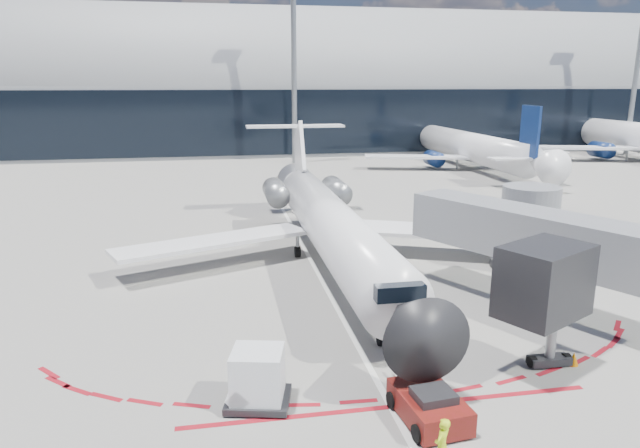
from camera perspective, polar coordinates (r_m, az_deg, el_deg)
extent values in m
plane|color=slate|center=(30.07, 0.58, -6.39)|extent=(260.00, 260.00, 0.00)
cube|color=silver|center=(31.92, -0.10, -5.15)|extent=(0.25, 40.00, 0.01)
cube|color=maroon|center=(20.00, 7.13, -17.68)|extent=(14.00, 0.25, 0.01)
cube|color=gray|center=(93.00, -7.12, 10.50)|extent=(150.00, 24.00, 10.00)
cylinder|color=gray|center=(92.84, -7.21, 13.58)|extent=(150.00, 24.00, 24.00)
cube|color=black|center=(81.00, -6.61, 10.01)|extent=(150.00, 0.20, 9.00)
cube|color=gray|center=(28.11, 20.76, -1.09)|extent=(8.22, 12.61, 2.30)
cube|color=black|center=(21.89, 21.51, -5.32)|extent=(3.86, 3.44, 2.60)
cylinder|color=gray|center=(23.46, 22.16, -10.38)|extent=(0.36, 0.36, 2.40)
cube|color=black|center=(23.87, 21.94, -12.53)|extent=(1.60, 0.60, 0.30)
cylinder|color=gray|center=(34.70, 20.12, -0.34)|extent=(3.20, 3.20, 4.80)
cylinder|color=black|center=(35.26, 19.83, -3.72)|extent=(4.00, 4.00, 0.50)
cylinder|color=gray|center=(76.42, -2.62, 15.48)|extent=(0.70, 0.70, 25.00)
cylinder|color=gray|center=(96.82, 29.12, 13.47)|extent=(0.70, 0.70, 25.00)
cylinder|color=white|center=(32.22, 1.25, -0.27)|extent=(2.92, 23.78, 2.92)
cone|color=black|center=(19.95, 9.07, -9.62)|extent=(2.92, 3.03, 2.92)
cone|color=white|center=(45.57, -2.24, 3.95)|extent=(2.92, 3.89, 2.92)
cube|color=black|center=(21.24, 7.60, -6.34)|extent=(1.84, 1.51, 0.59)
cube|color=white|center=(33.43, -10.66, -1.71)|extent=(11.58, 6.86, 0.34)
cube|color=white|center=(35.86, 11.26, -0.67)|extent=(11.58, 6.86, 0.34)
cube|color=white|center=(44.13, -2.07, 7.02)|extent=(0.27, 5.07, 5.16)
cube|color=white|center=(46.18, -2.51, 9.75)|extent=(7.78, 1.73, 0.17)
cylinder|color=slate|center=(41.03, -4.46, 3.18)|extent=(1.62, 3.68, 1.62)
cylinder|color=slate|center=(41.71, 1.62, 3.39)|extent=(1.62, 3.68, 1.62)
cylinder|color=black|center=(23.86, 6.09, -11.32)|extent=(0.24, 0.61, 0.61)
cylinder|color=black|center=(35.11, -2.25, -2.79)|extent=(0.32, 0.69, 0.69)
cylinder|color=black|center=(35.69, 2.91, -2.52)|extent=(0.32, 0.69, 0.69)
cylinder|color=gray|center=(23.73, 6.11, -10.68)|extent=(0.19, 0.19, 1.19)
cube|color=#57150C|center=(19.30, 10.84, -17.45)|extent=(2.04, 2.97, 0.79)
cube|color=black|center=(18.84, 11.30, -16.47)|extent=(1.33, 1.17, 0.31)
cylinder|color=gray|center=(20.87, 8.34, -15.32)|extent=(0.33, 2.27, 0.09)
cylinder|color=black|center=(18.36, 9.81, -19.94)|extent=(0.30, 0.58, 0.56)
cylinder|color=black|center=(19.06, 14.55, -18.81)|extent=(0.30, 0.58, 0.56)
cylinder|color=black|center=(19.82, 7.26, -17.07)|extent=(0.30, 0.58, 0.56)
cylinder|color=black|center=(20.47, 11.70, -16.18)|extent=(0.30, 0.58, 0.56)
imported|color=#C3E117|center=(16.99, 12.09, -20.91)|extent=(0.72, 0.70, 1.67)
cube|color=black|center=(20.00, -6.18, -17.03)|extent=(2.42, 2.18, 0.23)
cube|color=white|center=(19.54, -6.25, -14.68)|extent=(1.97, 1.89, 1.66)
cylinder|color=black|center=(19.62, -9.00, -18.10)|extent=(0.15, 0.23, 0.21)
cylinder|color=black|center=(19.38, -3.92, -18.38)|extent=(0.15, 0.23, 0.21)
cylinder|color=black|center=(20.75, -8.25, -16.14)|extent=(0.15, 0.23, 0.21)
cylinder|color=black|center=(20.52, -3.49, -16.37)|extent=(0.15, 0.23, 0.21)
cone|color=orange|center=(22.22, -6.57, -13.54)|extent=(0.33, 0.33, 0.46)
cone|color=orange|center=(24.25, 24.03, -12.20)|extent=(0.38, 0.38, 0.53)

